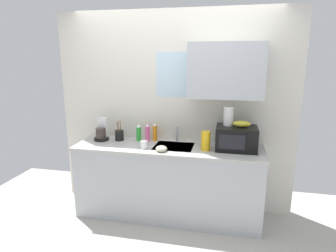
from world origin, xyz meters
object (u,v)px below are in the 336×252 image
object	(u,v)px
dish_soap_bottle_green	(139,133)
utensil_crock	(119,135)
coffee_maker	(102,132)
small_bowl	(161,149)
banana_bunch	(242,124)
dish_soap_bottle_orange	(155,132)
cereal_canister	(206,141)
paper_towel_roll	(228,116)
mug_white	(144,145)
microwave	(236,138)
dish_soap_bottle_pink	(147,133)

from	to	relation	value
dish_soap_bottle_green	utensil_crock	xyz separation A→B (m)	(-0.25, -0.03, -0.03)
coffee_maker	small_bowl	world-z (taller)	coffee_maker
dish_soap_bottle_green	utensil_crock	bearing A→B (deg)	-172.81
banana_bunch	dish_soap_bottle_orange	bearing A→B (deg)	171.44
banana_bunch	dish_soap_bottle_orange	world-z (taller)	banana_bunch
banana_bunch	dish_soap_bottle_orange	size ratio (longest dim) A/B	0.87
utensil_crock	cereal_canister	bearing A→B (deg)	-8.71
cereal_canister	utensil_crock	world-z (taller)	utensil_crock
paper_towel_roll	cereal_canister	xyz separation A→B (m)	(-0.24, -0.15, -0.27)
dish_soap_bottle_green	cereal_canister	xyz separation A→B (m)	(0.86, -0.20, 0.01)
coffee_maker	mug_white	xyz separation A→B (m)	(0.64, -0.25, -0.06)
banana_bunch	paper_towel_roll	distance (m)	0.18
dish_soap_bottle_orange	mug_white	bearing A→B (deg)	-96.55
paper_towel_roll	utensil_crock	world-z (taller)	paper_towel_roll
dish_soap_bottle_orange	small_bowl	distance (m)	0.45
paper_towel_roll	small_bowl	xyz separation A→B (m)	(-0.72, -0.30, -0.35)
cereal_canister	utensil_crock	xyz separation A→B (m)	(-1.11, 0.17, -0.04)
microwave	paper_towel_roll	world-z (taller)	paper_towel_roll
utensil_crock	dish_soap_bottle_orange	bearing A→B (deg)	11.27
small_bowl	cereal_canister	bearing A→B (deg)	17.24
microwave	dish_soap_bottle_pink	distance (m)	1.10
dish_soap_bottle_orange	mug_white	size ratio (longest dim) A/B	2.41
microwave	dish_soap_bottle_orange	distance (m)	1.02
mug_white	utensil_crock	world-z (taller)	utensil_crock
banana_bunch	small_bowl	size ratio (longest dim) A/B	1.54
paper_towel_roll	mug_white	size ratio (longest dim) A/B	2.32
banana_bunch	dish_soap_bottle_pink	xyz separation A→B (m)	(-1.14, 0.12, -0.20)
paper_towel_roll	utensil_crock	bearing A→B (deg)	179.16
small_bowl	dish_soap_bottle_pink	bearing A→B (deg)	126.01
mug_white	utensil_crock	xyz separation A→B (m)	(-0.41, 0.26, 0.02)
coffee_maker	small_bowl	size ratio (longest dim) A/B	2.15
mug_white	utensil_crock	distance (m)	0.48
banana_bunch	dish_soap_bottle_pink	bearing A→B (deg)	174.09
utensil_crock	small_bowl	world-z (taller)	utensil_crock
microwave	paper_towel_roll	xyz separation A→B (m)	(-0.10, 0.05, 0.24)
dish_soap_bottle_pink	mug_white	size ratio (longest dim) A/B	2.39
microwave	mug_white	bearing A→B (deg)	-169.76
microwave	dish_soap_bottle_orange	size ratio (longest dim) A/B	2.01
paper_towel_roll	dish_soap_bottle_orange	bearing A→B (deg)	173.15
paper_towel_roll	dish_soap_bottle_green	world-z (taller)	paper_towel_roll
coffee_maker	small_bowl	bearing A→B (deg)	-19.82
banana_bunch	utensil_crock	xyz separation A→B (m)	(-1.50, 0.07, -0.24)
coffee_maker	dish_soap_bottle_orange	xyz separation A→B (m)	(0.68, 0.10, 0.00)
banana_bunch	small_bowl	world-z (taller)	banana_bunch
paper_towel_roll	banana_bunch	bearing A→B (deg)	-18.43
microwave	dish_soap_bottle_orange	bearing A→B (deg)	170.93
mug_white	coffee_maker	bearing A→B (deg)	158.65
dish_soap_bottle_orange	dish_soap_bottle_green	xyz separation A→B (m)	(-0.20, -0.06, -0.01)
mug_white	small_bowl	bearing A→B (deg)	-15.26
microwave	paper_towel_roll	bearing A→B (deg)	152.62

